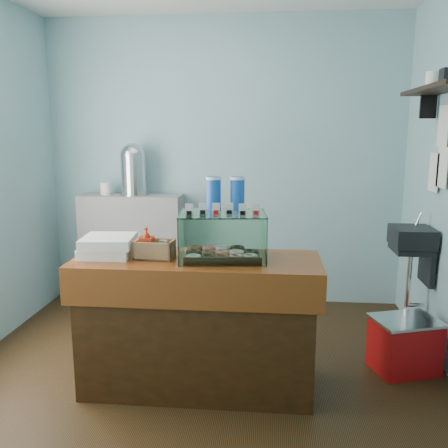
# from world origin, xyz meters

# --- Properties ---
(ground) EXTENTS (3.50, 3.50, 0.00)m
(ground) POSITION_xyz_m (0.00, 0.00, 0.00)
(ground) COLOR black
(ground) RESTS_ON ground
(room_shell) EXTENTS (3.54, 3.04, 2.82)m
(room_shell) POSITION_xyz_m (0.03, 0.01, 1.71)
(room_shell) COLOR #7EAEB8
(room_shell) RESTS_ON ground
(counter) EXTENTS (1.60, 0.60, 0.90)m
(counter) POSITION_xyz_m (0.00, -0.25, 0.46)
(counter) COLOR #44210D
(counter) RESTS_ON ground
(back_shelf) EXTENTS (1.00, 0.32, 1.10)m
(back_shelf) POSITION_xyz_m (-0.90, 1.32, 0.55)
(back_shelf) COLOR gray
(back_shelf) RESTS_ON ground
(display_case) EXTENTS (0.59, 0.45, 0.52)m
(display_case) POSITION_xyz_m (0.16, -0.20, 1.07)
(display_case) COLOR #351D10
(display_case) RESTS_ON counter
(condiment_crate) EXTENTS (0.26, 0.16, 0.20)m
(condiment_crate) POSITION_xyz_m (-0.29, -0.28, 0.97)
(condiment_crate) COLOR #A17B50
(condiment_crate) RESTS_ON counter
(pastry_boxes) EXTENTS (0.36, 0.36, 0.13)m
(pastry_boxes) POSITION_xyz_m (-0.60, -0.24, 0.97)
(pastry_boxes) COLOR white
(pastry_boxes) RESTS_ON counter
(coffee_urn) EXTENTS (0.27, 0.27, 0.51)m
(coffee_urn) POSITION_xyz_m (-0.86, 1.31, 1.37)
(coffee_urn) COLOR silver
(coffee_urn) RESTS_ON back_shelf
(red_cooler) EXTENTS (0.53, 0.47, 0.39)m
(red_cooler) POSITION_xyz_m (1.45, 0.10, 0.20)
(red_cooler) COLOR red
(red_cooler) RESTS_ON ground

